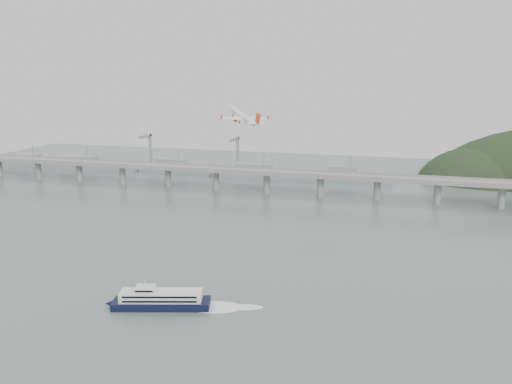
% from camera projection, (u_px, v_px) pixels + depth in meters
% --- Properties ---
extents(ground, '(900.00, 900.00, 0.00)m').
position_uv_depth(ground, '(229.00, 279.00, 269.87)').
color(ground, slate).
rests_on(ground, ground).
extents(bridge, '(800.00, 22.00, 23.90)m').
position_uv_depth(bridge, '(297.00, 177.00, 453.77)').
color(bridge, gray).
rests_on(bridge, ground).
extents(distant_fleet, '(453.00, 60.90, 40.00)m').
position_uv_depth(distant_fleet, '(173.00, 168.00, 557.65)').
color(distant_fleet, gray).
rests_on(distant_fleet, ground).
extents(ferry, '(74.11, 27.95, 14.25)m').
position_uv_depth(ferry, '(161.00, 300.00, 236.15)').
color(ferry, black).
rests_on(ferry, ground).
extents(airliner, '(34.09, 32.86, 14.75)m').
position_uv_depth(airliner, '(244.00, 117.00, 346.43)').
color(airliner, white).
rests_on(airliner, ground).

